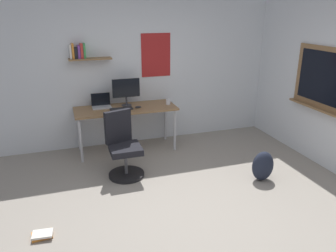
{
  "coord_description": "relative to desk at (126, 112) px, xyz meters",
  "views": [
    {
      "loc": [
        -1.31,
        -3.18,
        2.31
      ],
      "look_at": [
        -0.04,
        0.72,
        0.85
      ],
      "focal_mm": 35.26,
      "sensor_mm": 36.0,
      "label": 1
    }
  ],
  "objects": [
    {
      "name": "keyboard",
      "position": [
        -0.08,
        -0.08,
        0.08
      ],
      "size": [
        0.37,
        0.13,
        0.02
      ],
      "primitive_type": "cube",
      "color": "black",
      "rests_on": "desk"
    },
    {
      "name": "coffee_mug",
      "position": [
        0.74,
        -0.03,
        0.11
      ],
      "size": [
        0.08,
        0.08,
        0.09
      ],
      "primitive_type": "cylinder",
      "color": "silver",
      "rests_on": "desk"
    },
    {
      "name": "monitor_primary",
      "position": [
        0.04,
        0.11,
        0.34
      ],
      "size": [
        0.46,
        0.17,
        0.46
      ],
      "color": "#38383D",
      "rests_on": "desk"
    },
    {
      "name": "backpack",
      "position": [
        1.61,
        -1.66,
        -0.47
      ],
      "size": [
        0.32,
        0.22,
        0.44
      ],
      "primitive_type": "ellipsoid",
      "color": "#1E2333",
      "rests_on": "ground"
    },
    {
      "name": "desk",
      "position": [
        0.0,
        0.0,
        0.0
      ],
      "size": [
        1.68,
        0.65,
        0.76
      ],
      "color": "olive",
      "rests_on": "ground"
    },
    {
      "name": "office_chair",
      "position": [
        -0.22,
        -0.88,
        -0.28
      ],
      "size": [
        0.52,
        0.54,
        0.95
      ],
      "color": "black",
      "rests_on": "ground"
    },
    {
      "name": "ground_plane",
      "position": [
        0.35,
        -2.04,
        -0.69
      ],
      "size": [
        5.2,
        5.2,
        0.0
      ],
      "primitive_type": "plane",
      "color": "gray",
      "rests_on": "ground"
    },
    {
      "name": "book_stack_on_floor",
      "position": [
        -1.33,
        -2.02,
        -0.66
      ],
      "size": [
        0.23,
        0.19,
        0.06
      ],
      "color": "orange",
      "rests_on": "ground"
    },
    {
      "name": "laptop",
      "position": [
        -0.38,
        0.15,
        0.12
      ],
      "size": [
        0.31,
        0.21,
        0.23
      ],
      "color": "#ADAFB5",
      "rests_on": "desk"
    },
    {
      "name": "computer_mouse",
      "position": [
        0.2,
        -0.08,
        0.09
      ],
      "size": [
        0.1,
        0.06,
        0.03
      ],
      "primitive_type": "ellipsoid",
      "color": "#262628",
      "rests_on": "desk"
    },
    {
      "name": "wall_back",
      "position": [
        0.34,
        0.4,
        0.61
      ],
      "size": [
        5.0,
        0.3,
        2.6
      ],
      "color": "silver",
      "rests_on": "ground"
    }
  ]
}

